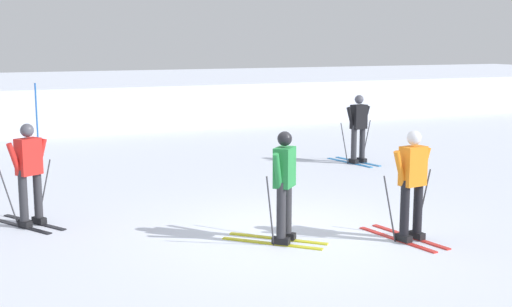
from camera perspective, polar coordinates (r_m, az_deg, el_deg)
The scene contains 7 objects.
ground_plane at distance 10.92m, azimuth 2.68°, elevation -6.77°, with size 120.00×120.00×0.00m, color silver.
far_snow_ridge at distance 27.95m, azimuth -14.22°, elevation 4.43°, with size 80.00×9.84×1.49m, color silver.
skier_orange at distance 10.63m, azimuth 12.86°, elevation -2.36°, with size 0.99×1.64×1.71m.
skier_black at distance 17.17m, azimuth 8.51°, elevation 2.20°, with size 0.99×1.64×1.71m.
skier_red at distance 11.80m, azimuth -18.39°, elevation -1.45°, with size 1.11×1.57×1.71m.
skier_green at distance 10.27m, azimuth 2.33°, elevation -2.54°, with size 1.39×1.40×1.71m.
trail_marker_pole at distance 21.07m, azimuth -17.81°, elevation 3.15°, with size 0.05×0.05×1.81m, color #1E56AD.
Camera 1 is at (-4.72, -9.36, 3.04)m, focal length 48.02 mm.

